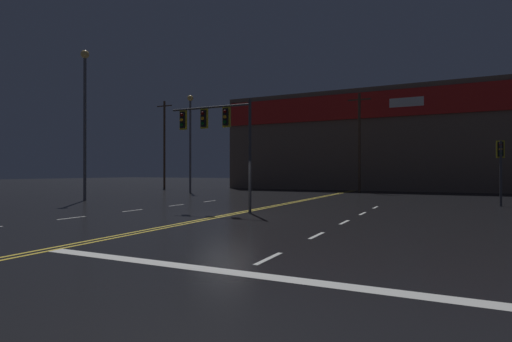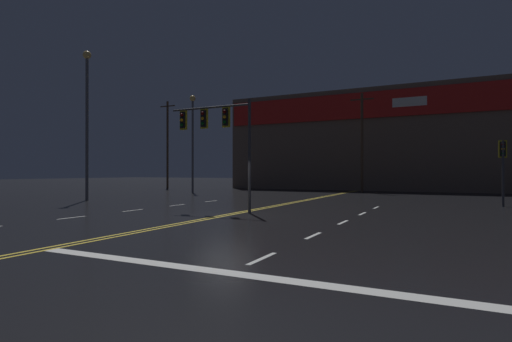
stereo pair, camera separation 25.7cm
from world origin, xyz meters
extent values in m
plane|color=black|center=(0.00, 0.00, 0.00)|extent=(200.00, 200.00, 0.00)
cube|color=gold|center=(-0.15, 0.00, 0.00)|extent=(0.12, 60.00, 0.01)
cube|color=gold|center=(0.15, 0.00, 0.00)|extent=(0.12, 60.00, 0.01)
cube|color=silver|center=(-5.37, -3.60, 0.00)|extent=(0.12, 1.40, 0.01)
cube|color=silver|center=(-5.37, 0.00, 0.00)|extent=(0.12, 1.40, 0.01)
cube|color=silver|center=(-5.37, 3.60, 0.00)|extent=(0.12, 1.40, 0.01)
cube|color=silver|center=(-5.37, 7.20, 0.00)|extent=(0.12, 1.40, 0.01)
cube|color=silver|center=(5.37, -7.20, 0.00)|extent=(0.12, 1.40, 0.01)
cube|color=silver|center=(5.37, -3.60, 0.00)|extent=(0.12, 1.40, 0.01)
cube|color=silver|center=(5.37, 0.00, 0.00)|extent=(0.12, 1.40, 0.01)
cube|color=silver|center=(5.37, 3.60, 0.00)|extent=(0.12, 1.40, 0.01)
cube|color=silver|center=(5.37, 7.20, 0.00)|extent=(0.12, 1.40, 0.01)
cube|color=silver|center=(5.37, -8.64, 0.00)|extent=(10.30, 0.40, 0.01)
cylinder|color=#38383D|center=(0.52, 1.48, 2.71)|extent=(0.14, 0.14, 5.42)
cylinder|color=#38383D|center=(-1.72, 1.48, 5.17)|extent=(4.49, 0.10, 0.10)
cube|color=black|center=(-0.76, 1.48, 4.63)|extent=(0.28, 0.24, 0.84)
cube|color=gold|center=(-0.76, 1.48, 4.63)|extent=(0.42, 0.08, 0.99)
sphere|color=#500705|center=(-0.76, 1.32, 4.88)|extent=(0.17, 0.17, 0.17)
sphere|color=orange|center=(-0.76, 1.32, 4.63)|extent=(0.17, 0.17, 0.17)
sphere|color=#084513|center=(-0.76, 1.32, 4.37)|extent=(0.17, 0.17, 0.17)
cube|color=black|center=(-2.04, 1.48, 4.63)|extent=(0.28, 0.24, 0.84)
cube|color=gold|center=(-2.04, 1.48, 4.63)|extent=(0.42, 0.08, 0.99)
sphere|color=#500705|center=(-2.04, 1.32, 4.88)|extent=(0.17, 0.17, 0.17)
sphere|color=orange|center=(-2.04, 1.32, 4.63)|extent=(0.17, 0.17, 0.17)
sphere|color=#084513|center=(-2.04, 1.32, 4.37)|extent=(0.17, 0.17, 0.17)
cube|color=black|center=(-3.32, 1.48, 4.63)|extent=(0.28, 0.24, 0.84)
cube|color=gold|center=(-3.32, 1.48, 4.63)|extent=(0.42, 0.08, 0.99)
sphere|color=#500705|center=(-3.32, 1.32, 4.88)|extent=(0.17, 0.17, 0.17)
sphere|color=orange|center=(-3.32, 1.32, 4.63)|extent=(0.17, 0.17, 0.17)
sphere|color=#084513|center=(-3.32, 1.32, 4.37)|extent=(0.17, 0.17, 0.17)
cylinder|color=#38383D|center=(11.65, 10.97, 1.86)|extent=(0.13, 0.13, 3.72)
cube|color=black|center=(11.65, 11.15, 3.25)|extent=(0.28, 0.24, 0.84)
cube|color=gold|center=(11.65, 11.15, 3.25)|extent=(0.42, 0.08, 0.99)
sphere|color=#500705|center=(11.65, 10.99, 3.50)|extent=(0.17, 0.17, 0.17)
sphere|color=orange|center=(11.65, 10.99, 3.25)|extent=(0.17, 0.17, 0.17)
sphere|color=#084513|center=(11.65, 10.99, 3.00)|extent=(0.17, 0.17, 0.17)
cylinder|color=#59595E|center=(-13.44, 4.06, 4.92)|extent=(0.20, 0.20, 9.85)
sphere|color=#F4C666|center=(-13.44, 4.06, 10.02)|extent=(0.56, 0.56, 0.56)
cylinder|color=#59595E|center=(-13.09, 15.91, 4.40)|extent=(0.20, 0.20, 8.80)
sphere|color=#F4C666|center=(-13.09, 15.91, 8.97)|extent=(0.56, 0.56, 0.56)
cube|color=brown|center=(0.00, 31.70, 5.37)|extent=(29.84, 10.00, 10.75)
cube|color=red|center=(0.00, 26.60, 8.87)|extent=(29.25, 0.20, 2.69)
cube|color=white|center=(5.22, 26.55, 8.87)|extent=(3.20, 0.16, 0.90)
cylinder|color=#4C3828|center=(-22.52, 23.82, 5.34)|extent=(0.26, 0.26, 10.69)
cube|color=#4C3828|center=(-22.52, 23.82, 10.09)|extent=(2.20, 0.12, 0.12)
cylinder|color=#4C3828|center=(1.17, 23.82, 4.80)|extent=(0.26, 0.26, 9.60)
cube|color=#4C3828|center=(1.17, 23.82, 9.00)|extent=(2.20, 0.12, 0.12)
camera|label=1|loc=(9.01, -15.37, 1.94)|focal=28.00mm
camera|label=2|loc=(9.24, -15.26, 1.94)|focal=28.00mm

